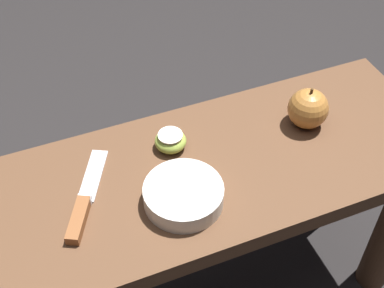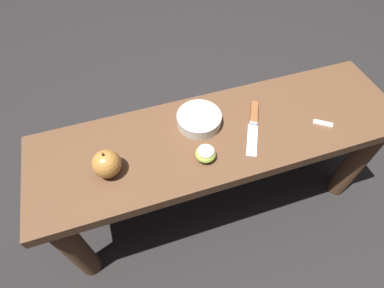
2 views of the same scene
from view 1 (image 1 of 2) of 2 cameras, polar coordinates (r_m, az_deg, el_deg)
wooden_bench at (r=1.11m, az=-4.94°, el=-8.37°), size 1.26×0.37×0.50m
knife at (r=1.00m, az=-11.57°, el=-6.57°), size 0.13×0.21×0.02m
apple_whole at (r=1.13m, az=12.28°, el=3.71°), size 0.08×0.08×0.10m
apple_cut at (r=1.07m, az=-2.31°, el=0.35°), size 0.06×0.06×0.04m
bowl at (r=0.98m, az=-0.92°, el=-5.45°), size 0.15×0.15×0.04m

